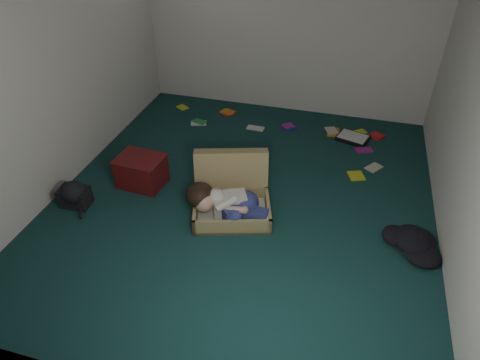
% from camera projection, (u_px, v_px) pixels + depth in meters
% --- Properties ---
extents(floor, '(4.50, 4.50, 0.00)m').
position_uv_depth(floor, '(244.00, 198.00, 4.69)').
color(floor, '#133635').
rests_on(floor, ground).
extents(wall_back, '(4.50, 0.00, 4.50)m').
position_uv_depth(wall_back, '(289.00, 19.00, 5.67)').
color(wall_back, silver).
rests_on(wall_back, ground).
extents(wall_front, '(4.50, 0.00, 4.50)m').
position_uv_depth(wall_front, '(129.00, 265.00, 2.17)').
color(wall_front, silver).
rests_on(wall_front, ground).
extents(wall_left, '(0.00, 4.50, 4.50)m').
position_uv_depth(wall_left, '(55.00, 65.00, 4.35)').
color(wall_left, silver).
rests_on(wall_left, ground).
extents(suitcase, '(0.97, 0.95, 0.57)m').
position_uv_depth(suitcase, '(232.00, 194.00, 4.46)').
color(suitcase, '#A08E58').
rests_on(suitcase, floor).
extents(person, '(0.87, 0.44, 0.35)m').
position_uv_depth(person, '(226.00, 203.00, 4.28)').
color(person, beige).
rests_on(person, suitcase).
extents(maroon_bin, '(0.54, 0.44, 0.35)m').
position_uv_depth(maroon_bin, '(142.00, 171.00, 4.80)').
color(maroon_bin, '#551112').
rests_on(maroon_bin, floor).
extents(backpack, '(0.39, 0.32, 0.23)m').
position_uv_depth(backpack, '(75.00, 196.00, 4.53)').
color(backpack, black).
rests_on(backpack, floor).
extents(clothing_pile, '(0.59, 0.53, 0.15)m').
position_uv_depth(clothing_pile, '(409.00, 242.00, 4.03)').
color(clothing_pile, black).
rests_on(clothing_pile, floor).
extents(paper_tray, '(0.47, 0.40, 0.06)m').
position_uv_depth(paper_tray, '(353.00, 138.00, 5.67)').
color(paper_tray, black).
rests_on(paper_tray, floor).
extents(book_scatter, '(3.04, 1.35, 0.02)m').
position_uv_depth(book_scatter, '(297.00, 134.00, 5.78)').
color(book_scatter, gold).
rests_on(book_scatter, floor).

